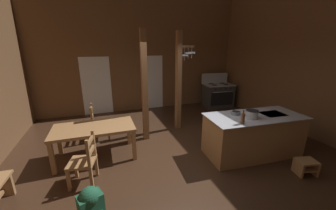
{
  "coord_description": "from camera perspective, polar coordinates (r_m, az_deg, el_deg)",
  "views": [
    {
      "loc": [
        -1.59,
        -3.59,
        2.43
      ],
      "look_at": [
        -0.01,
        0.85,
        0.99
      ],
      "focal_mm": 21.08,
      "sensor_mm": 36.0,
      "label": 1
    }
  ],
  "objects": [
    {
      "name": "wall_right",
      "position": [
        6.48,
        37.7,
        11.75
      ],
      "size": [
        0.14,
        8.38,
        4.46
      ],
      "primitive_type": "cube",
      "color": "brown",
      "rests_on": "ground_plane"
    },
    {
      "name": "glazed_panel_back_right",
      "position": [
        7.77,
        -4.58,
        6.46
      ],
      "size": [
        0.84,
        0.01,
        2.05
      ],
      "primitive_type": "cube",
      "color": "white",
      "rests_on": "ground_plane"
    },
    {
      "name": "support_post_center",
      "position": [
        5.02,
        -6.78,
        5.03
      ],
      "size": [
        0.14,
        0.14,
        2.81
      ],
      "color": "brown",
      "rests_on": "ground_plane"
    },
    {
      "name": "stove_range",
      "position": [
        8.29,
        14.12,
        2.83
      ],
      "size": [
        1.21,
        0.92,
        1.32
      ],
      "color": "#323232",
      "rests_on": "ground_plane"
    },
    {
      "name": "support_post_with_pot_rack",
      "position": [
        5.7,
        3.31,
        7.58
      ],
      "size": [
        0.6,
        0.25,
        2.81
      ],
      "color": "brown",
      "rests_on": "ground_plane"
    },
    {
      "name": "ladderback_chair_by_post",
      "position": [
        3.95,
        -22.95,
        -14.68
      ],
      "size": [
        0.53,
        0.53,
        0.95
      ],
      "color": "#9E7044",
      "rests_on": "ground_plane"
    },
    {
      "name": "wall_back",
      "position": [
        7.63,
        -7.76,
        15.3
      ],
      "size": [
        8.26,
        0.14,
        4.46
      ],
      "primitive_type": "cube",
      "color": "brown",
      "rests_on": "ground_plane"
    },
    {
      "name": "mixing_bowl_on_counter",
      "position": [
        4.68,
        19.02,
        -2.17
      ],
      "size": [
        0.2,
        0.2,
        0.07
      ],
      "color": "slate",
      "rests_on": "kitchen_island"
    },
    {
      "name": "dining_table",
      "position": [
        4.62,
        -20.57,
        -6.88
      ],
      "size": [
        1.71,
        0.91,
        0.74
      ],
      "color": "#9E7044",
      "rests_on": "ground_plane"
    },
    {
      "name": "backpack",
      "position": [
        3.24,
        -21.4,
        -25.37
      ],
      "size": [
        0.38,
        0.37,
        0.6
      ],
      "color": "#1E5138",
      "rests_on": "ground_plane"
    },
    {
      "name": "bottle_tall_on_counter",
      "position": [
        4.15,
        20.81,
        -3.59
      ],
      "size": [
        0.08,
        0.08,
        0.29
      ],
      "color": "#56331E",
      "rests_on": "kitchen_island"
    },
    {
      "name": "ladderback_chair_near_window",
      "position": [
        5.59,
        -19.5,
        -4.83
      ],
      "size": [
        0.45,
        0.45,
        0.95
      ],
      "color": "#9E7044",
      "rests_on": "ground_plane"
    },
    {
      "name": "stockpot_on_counter",
      "position": [
        4.56,
        23.13,
        -2.44
      ],
      "size": [
        0.33,
        0.26,
        0.17
      ],
      "color": "#A8AAB2",
      "rests_on": "kitchen_island"
    },
    {
      "name": "ground_plane",
      "position": [
        4.65,
        3.82,
        -15.38
      ],
      "size": [
        8.26,
        8.38,
        0.1
      ],
      "primitive_type": "cube",
      "color": "#382316"
    },
    {
      "name": "step_stool",
      "position": [
        4.84,
        35.02,
        -14.23
      ],
      "size": [
        0.42,
        0.36,
        0.3
      ],
      "color": "#9E7044",
      "rests_on": "ground_plane"
    },
    {
      "name": "glazed_door_back_left",
      "position": [
        7.51,
        -19.93,
        5.14
      ],
      "size": [
        1.0,
        0.01,
        2.05
      ],
      "primitive_type": "cube",
      "color": "white",
      "rests_on": "ground_plane"
    },
    {
      "name": "kitchen_island",
      "position": [
        4.94,
        23.27,
        -7.96
      ],
      "size": [
        2.23,
        1.12,
        0.94
      ],
      "color": "#9E7044",
      "rests_on": "ground_plane"
    }
  ]
}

